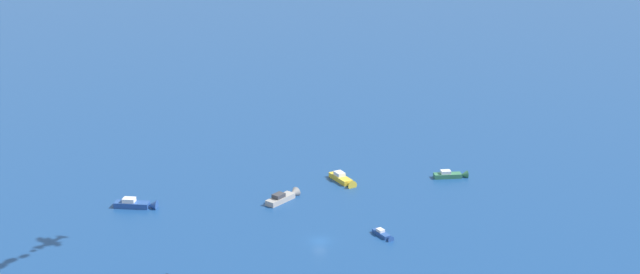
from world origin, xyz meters
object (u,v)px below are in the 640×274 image
at_px(motorboat_near_centre, 138,204).
at_px(motorboat_outer_ring_a, 343,180).
at_px(motorboat_offshore, 284,197).
at_px(motorboat_trailing, 384,235).
at_px(motorboat_far_stbd, 452,175).

distance_m(motorboat_near_centre, motorboat_outer_ring_a, 51.73).
bearing_deg(motorboat_offshore, motorboat_near_centre, -179.13).
height_order(motorboat_trailing, motorboat_outer_ring_a, motorboat_outer_ring_a).
bearing_deg(motorboat_far_stbd, motorboat_trailing, -126.13).
bearing_deg(motorboat_near_centre, motorboat_outer_ring_a, 11.56).
bearing_deg(motorboat_near_centre, motorboat_far_stbd, 7.68).
height_order(motorboat_near_centre, motorboat_far_stbd, motorboat_near_centre).
distance_m(motorboat_offshore, motorboat_trailing, 30.71).
xyz_separation_m(motorboat_near_centre, motorboat_far_stbd, (79.23, 10.68, -0.10)).
relative_size(motorboat_trailing, motorboat_outer_ring_a, 0.62).
distance_m(motorboat_near_centre, motorboat_far_stbd, 79.94).
distance_m(motorboat_far_stbd, motorboat_trailing, 41.39).
xyz_separation_m(motorboat_far_stbd, motorboat_outer_ring_a, (-28.55, -0.31, 0.08)).
bearing_deg(motorboat_trailing, motorboat_near_centre, 157.46).
height_order(motorboat_near_centre, motorboat_outer_ring_a, motorboat_near_centre).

